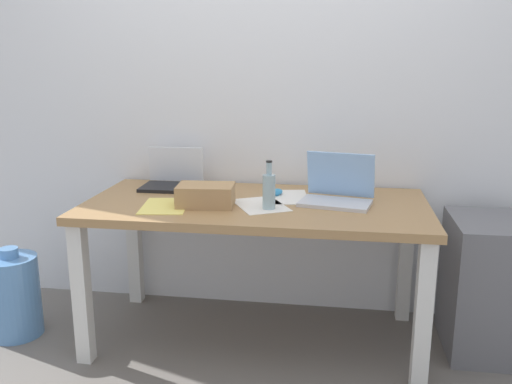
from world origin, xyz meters
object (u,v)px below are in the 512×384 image
filing_cabinet (490,285)px  desk (256,220)px  beer_bottle (269,190)px  laptop_right (337,192)px  water_cooler_jug (14,296)px  computer_mouse (275,192)px  laptop_left (173,180)px  cardboard_box (206,195)px

filing_cabinet → desk: bearing=-176.2°
desk → beer_bottle: 0.23m
laptop_right → water_cooler_jug: bearing=-173.4°
desk → computer_mouse: bearing=61.5°
water_cooler_jug → filing_cabinet: size_ratio=0.72×
desk → laptop_left: size_ratio=5.40×
laptop_left → water_cooler_jug: 1.01m
laptop_right → water_cooler_jug: (-1.63, -0.19, -0.56)m
laptop_right → computer_mouse: laptop_right is taller
beer_bottle → computer_mouse: 0.27m
computer_mouse → water_cooler_jug: 1.45m
computer_mouse → cardboard_box: 0.39m
desk → laptop_right: laptop_right is taller
desk → beer_bottle: beer_bottle is taller
cardboard_box → water_cooler_jug: 1.16m
laptop_right → cardboard_box: size_ratio=1.40×
beer_bottle → water_cooler_jug: beer_bottle is taller
beer_bottle → computer_mouse: bearing=90.4°
computer_mouse → cardboard_box: bearing=-111.3°
laptop_left → filing_cabinet: size_ratio=0.46×
beer_bottle → filing_cabinet: bearing=10.4°
laptop_right → cardboard_box: laptop_right is taller
beer_bottle → laptop_left: bearing=148.0°
laptop_left → desk: bearing=-25.8°
laptop_right → beer_bottle: laptop_right is taller
desk → laptop_left: laptop_left is taller
laptop_right → computer_mouse: bearing=161.8°
beer_bottle → water_cooler_jug: 1.45m
laptop_right → filing_cabinet: 0.88m
cardboard_box → filing_cabinet: (1.36, 0.18, -0.45)m
water_cooler_jug → computer_mouse: bearing=12.5°
laptop_left → cardboard_box: size_ratio=1.16×
desk → filing_cabinet: bearing=3.8°
computer_mouse → filing_cabinet: 1.14m
laptop_right → cardboard_box: bearing=-167.1°
cardboard_box → water_cooler_jug: cardboard_box is taller
laptop_left → filing_cabinet: bearing=-5.6°
computer_mouse → water_cooler_jug: bearing=-137.7°
laptop_right → beer_bottle: bearing=-153.2°
laptop_left → water_cooler_jug: bearing=-152.7°
beer_bottle → cardboard_box: (-0.30, 0.02, -0.04)m
cardboard_box → desk: bearing=24.3°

